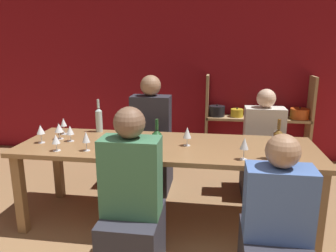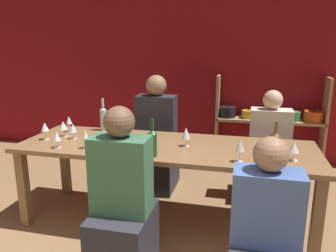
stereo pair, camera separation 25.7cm
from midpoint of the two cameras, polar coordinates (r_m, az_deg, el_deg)
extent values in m
cube|color=maroon|center=(4.84, -0.43, 10.58)|extent=(8.80, 0.06, 2.70)
cube|color=tan|center=(4.69, 5.20, 1.34)|extent=(0.04, 0.30, 1.23)
cube|color=tan|center=(4.83, 22.05, 0.72)|extent=(0.04, 0.30, 1.23)
cube|color=tan|center=(4.88, 13.34, -5.83)|extent=(1.40, 0.30, 0.04)
cylinder|color=gold|center=(4.83, 6.73, -4.78)|extent=(0.25, 0.25, 0.11)
sphere|color=black|center=(4.81, 6.75, -4.01)|extent=(0.02, 0.02, 0.02)
cylinder|color=#235BAD|center=(4.83, 10.07, -4.82)|extent=(0.18, 0.18, 0.13)
sphere|color=black|center=(4.81, 10.11, -3.96)|extent=(0.02, 0.02, 0.02)
cylinder|color=red|center=(4.85, 13.40, -4.83)|extent=(0.17, 0.17, 0.14)
sphere|color=black|center=(4.82, 13.45, -3.89)|extent=(0.02, 0.02, 0.02)
cylinder|color=#338447|center=(4.88, 16.68, -5.03)|extent=(0.16, 0.16, 0.12)
sphere|color=black|center=(4.86, 16.74, -4.22)|extent=(0.02, 0.02, 0.02)
cylinder|color=#E0561E|center=(4.93, 19.92, -4.94)|extent=(0.22, 0.22, 0.15)
sphere|color=black|center=(4.90, 20.01, -3.98)|extent=(0.02, 0.02, 0.02)
cube|color=tan|center=(4.70, 13.76, 1.25)|extent=(1.40, 0.30, 0.04)
cylinder|color=black|center=(4.66, 6.95, 2.60)|extent=(0.22, 0.22, 0.15)
sphere|color=black|center=(4.65, 6.98, 3.63)|extent=(0.02, 0.02, 0.02)
cylinder|color=gold|center=(4.67, 10.38, 2.25)|extent=(0.17, 0.17, 0.11)
sphere|color=black|center=(4.66, 10.42, 3.05)|extent=(0.02, 0.02, 0.02)
cylinder|color=#338447|center=(4.69, 13.81, 2.10)|extent=(0.21, 0.21, 0.11)
sphere|color=black|center=(4.68, 13.86, 2.88)|extent=(0.02, 0.02, 0.02)
cylinder|color=#338447|center=(4.72, 17.20, 2.04)|extent=(0.23, 0.23, 0.12)
sphere|color=black|center=(4.71, 17.26, 2.89)|extent=(0.02, 0.02, 0.02)
cylinder|color=#E0561E|center=(4.77, 20.53, 2.02)|extent=(0.25, 0.25, 0.14)
sphere|color=black|center=(4.76, 20.62, 2.98)|extent=(0.02, 0.02, 0.02)
cube|color=olive|center=(2.95, -2.78, -3.70)|extent=(2.65, 0.87, 0.04)
cube|color=olive|center=(3.26, -26.47, -10.67)|extent=(0.08, 0.08, 0.73)
cube|color=olive|center=(2.81, 22.42, -14.26)|extent=(0.08, 0.08, 0.73)
cube|color=olive|center=(3.82, -20.45, -6.50)|extent=(0.08, 0.08, 0.73)
cube|color=olive|center=(3.44, 19.64, -8.70)|extent=(0.08, 0.08, 0.73)
cylinder|color=#B7BABC|center=(2.74, -8.58, -3.73)|extent=(0.26, 0.26, 0.10)
torus|color=#B7BABC|center=(2.73, -8.61, -2.78)|extent=(0.28, 0.28, 0.01)
cylinder|color=brown|center=(2.66, 15.91, -3.43)|extent=(0.07, 0.07, 0.21)
cone|color=brown|center=(2.63, 16.08, -0.92)|extent=(0.07, 0.07, 0.03)
cylinder|color=brown|center=(2.62, 16.16, 0.26)|extent=(0.03, 0.03, 0.08)
cylinder|color=#1E4C23|center=(2.62, -4.75, -3.41)|extent=(0.08, 0.08, 0.19)
cone|color=#1E4C23|center=(2.59, -4.80, -1.03)|extent=(0.08, 0.08, 0.03)
cylinder|color=#1E4C23|center=(2.58, -4.83, 0.25)|extent=(0.03, 0.03, 0.09)
cylinder|color=#B2C6C1|center=(3.46, -14.02, 0.77)|extent=(0.07, 0.07, 0.22)
cone|color=#B2C6C1|center=(3.43, -14.14, 2.79)|extent=(0.07, 0.07, 0.03)
cylinder|color=#B2C6C1|center=(3.42, -14.20, 3.78)|extent=(0.03, 0.03, 0.09)
cylinder|color=white|center=(2.98, -21.17, -4.05)|extent=(0.07, 0.07, 0.00)
cylinder|color=white|center=(2.97, -21.23, -3.44)|extent=(0.01, 0.01, 0.06)
cone|color=white|center=(2.95, -21.35, -2.15)|extent=(0.07, 0.07, 0.08)
cylinder|color=maroon|center=(2.96, -21.32, -2.50)|extent=(0.04, 0.04, 0.03)
cylinder|color=white|center=(2.89, 15.48, -4.13)|extent=(0.07, 0.07, 0.00)
cylinder|color=white|center=(2.88, 15.54, -3.28)|extent=(0.01, 0.01, 0.09)
cone|color=white|center=(2.86, 15.66, -1.57)|extent=(0.07, 0.07, 0.09)
cylinder|color=beige|center=(2.86, 15.63, -2.03)|extent=(0.04, 0.04, 0.04)
cylinder|color=white|center=(3.33, -20.45, -2.12)|extent=(0.07, 0.07, 0.00)
cylinder|color=white|center=(3.32, -20.50, -1.54)|extent=(0.01, 0.01, 0.07)
cone|color=white|center=(3.30, -20.61, -0.30)|extent=(0.08, 0.08, 0.08)
cylinder|color=beige|center=(3.31, -20.58, -0.64)|extent=(0.05, 0.05, 0.03)
cylinder|color=white|center=(3.27, -23.26, -2.70)|extent=(0.06, 0.06, 0.00)
cylinder|color=white|center=(3.26, -23.33, -1.97)|extent=(0.01, 0.01, 0.08)
cone|color=white|center=(3.24, -23.47, -0.57)|extent=(0.07, 0.07, 0.08)
cylinder|color=white|center=(3.49, -19.63, -1.33)|extent=(0.07, 0.07, 0.00)
cylinder|color=white|center=(3.48, -19.69, -0.66)|extent=(0.01, 0.01, 0.08)
cone|color=white|center=(3.46, -19.80, 0.62)|extent=(0.06, 0.06, 0.08)
cylinder|color=beige|center=(3.47, -19.77, 0.31)|extent=(0.03, 0.03, 0.03)
cylinder|color=white|center=(2.62, 10.28, -5.75)|extent=(0.06, 0.06, 0.00)
cylinder|color=white|center=(2.61, 10.33, -4.86)|extent=(0.01, 0.01, 0.08)
cone|color=white|center=(2.58, 10.41, -3.01)|extent=(0.07, 0.07, 0.09)
cylinder|color=white|center=(2.78, 18.61, -5.09)|extent=(0.07, 0.07, 0.00)
cylinder|color=white|center=(2.77, 18.67, -4.42)|extent=(0.01, 0.01, 0.06)
cone|color=white|center=(2.75, 18.78, -3.04)|extent=(0.08, 0.08, 0.08)
cylinder|color=maroon|center=(2.76, 18.75, -3.41)|extent=(0.05, 0.05, 0.03)
cylinder|color=white|center=(2.92, 0.82, -3.43)|extent=(0.06, 0.06, 0.00)
cylinder|color=white|center=(2.91, 0.83, -2.76)|extent=(0.01, 0.01, 0.07)
cone|color=white|center=(2.89, 0.83, -1.17)|extent=(0.07, 0.07, 0.10)
cylinder|color=maroon|center=(2.89, 0.83, -1.67)|extent=(0.04, 0.04, 0.04)
cylinder|color=white|center=(2.90, -16.45, -4.14)|extent=(0.06, 0.06, 0.00)
cylinder|color=white|center=(2.89, -16.50, -3.43)|extent=(0.01, 0.01, 0.07)
cone|color=white|center=(2.87, -16.61, -1.85)|extent=(0.07, 0.07, 0.09)
cylinder|color=maroon|center=(2.87, -16.58, -2.31)|extent=(0.04, 0.04, 0.04)
cylinder|color=white|center=(3.22, -18.79, -2.51)|extent=(0.06, 0.06, 0.00)
cylinder|color=white|center=(3.21, -18.84, -1.94)|extent=(0.01, 0.01, 0.06)
cone|color=white|center=(3.20, -18.94, -0.69)|extent=(0.07, 0.07, 0.08)
cylinder|color=beige|center=(3.20, -18.91, -1.04)|extent=(0.04, 0.04, 0.03)
cube|color=#2D2D38|center=(2.55, -9.19, -19.61)|extent=(0.41, 0.51, 0.49)
cube|color=#3D7551|center=(2.30, -9.70, -8.77)|extent=(0.41, 0.22, 0.55)
sphere|color=brown|center=(2.18, -10.11, 0.54)|extent=(0.21, 0.21, 0.21)
cube|color=#2D2D38|center=(3.81, 13.98, -8.07)|extent=(0.42, 0.53, 0.48)
cube|color=silver|center=(3.65, 14.44, -0.85)|extent=(0.42, 0.23, 0.51)
sphere|color=beige|center=(3.58, 14.79, 4.67)|extent=(0.20, 0.20, 0.20)
cube|color=#4C70B7|center=(2.21, 15.48, -12.83)|extent=(0.43, 0.23, 0.48)
sphere|color=#9E7556|center=(2.08, 16.10, -4.27)|extent=(0.21, 0.21, 0.21)
cube|color=#2D2D38|center=(3.86, -4.79, -7.20)|extent=(0.44, 0.55, 0.50)
cube|color=#2D2D38|center=(3.70, -4.96, 0.71)|extent=(0.44, 0.24, 0.59)
sphere|color=#9E7556|center=(3.62, -5.10, 7.03)|extent=(0.23, 0.23, 0.23)
camera|label=1|loc=(0.13, -92.45, -0.62)|focal=35.00mm
camera|label=2|loc=(0.13, 87.55, 0.62)|focal=35.00mm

